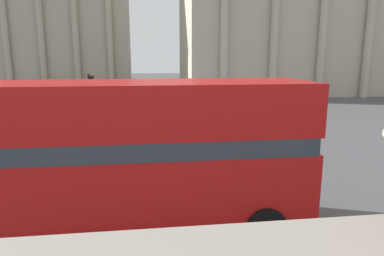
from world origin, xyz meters
TOP-DOWN VIEW (x-y plane):
  - double_decker_bus at (-1.87, 6.55)m, footprint 11.14×2.67m
  - plaza_building_left at (-15.50, 56.69)m, footprint 24.61×12.87m
  - plaza_building_right at (22.03, 42.93)m, footprint 36.00×15.49m
  - traffic_light_near at (-5.11, 9.84)m, footprint 0.42×0.24m
  - traffic_light_mid at (-3.69, 17.08)m, footprint 0.42×0.24m
  - car_white at (3.56, 18.21)m, footprint 4.20×1.93m
  - pedestrian_olive at (-0.12, 12.13)m, footprint 0.32×0.32m
  - pedestrian_blue at (-4.80, 19.89)m, footprint 0.32×0.32m

SIDE VIEW (x-z plane):
  - car_white at x=3.56m, z-range 0.02..1.37m
  - pedestrian_blue at x=-4.80m, z-range 0.14..1.88m
  - pedestrian_olive at x=-0.12m, z-range 0.14..1.92m
  - traffic_light_near at x=-5.11m, z-range 0.51..3.71m
  - double_decker_bus at x=-1.87m, z-range 0.25..4.39m
  - traffic_light_mid at x=-3.69m, z-range 0.59..4.45m
  - plaza_building_right at x=22.03m, z-range 0.00..19.77m
  - plaza_building_left at x=-15.50m, z-range 0.00..23.67m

